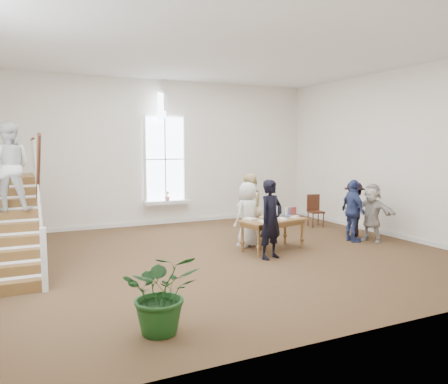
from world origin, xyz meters
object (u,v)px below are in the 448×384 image
library_table (273,223)px  elderly_woman (248,214)px  woman_cluster_b (354,209)px  side_chair (315,209)px  police_officer (271,219)px  floor_plant (162,292)px  person_yellow (249,208)px  woman_cluster_a (353,211)px  woman_cluster_c (371,213)px

library_table → elderly_woman: bearing=109.5°
woman_cluster_b → side_chair: woman_cluster_b is taller
police_officer → floor_plant: police_officer is taller
person_yellow → side_chair: person_yellow is taller
library_table → side_chair: 3.52m
woman_cluster_a → floor_plant: woman_cluster_a is taller
elderly_woman → side_chair: size_ratio=1.63×
woman_cluster_a → woman_cluster_c: 0.48m
library_table → woman_cluster_a: size_ratio=1.06×
library_table → police_officer: 0.82m
side_chair → library_table: bearing=-132.1°
police_officer → woman_cluster_a: 2.87m
library_table → elderly_woman: 0.71m
woman_cluster_b → woman_cluster_c: bearing=56.3°
woman_cluster_c → floor_plant: size_ratio=1.37×
woman_cluster_a → side_chair: woman_cluster_a is taller
elderly_woman → woman_cluster_a: (2.71, -0.68, 0.01)m
elderly_woman → woman_cluster_b: 3.15m
library_table → woman_cluster_c: 2.81m
floor_plant → side_chair: 8.54m
police_officer → side_chair: size_ratio=1.78×
person_yellow → floor_plant: 5.79m
police_officer → woman_cluster_b: size_ratio=1.15×
woman_cluster_b → person_yellow: bearing=-48.1°
side_chair → person_yellow: bearing=-149.6°
elderly_woman → woman_cluster_b: elderly_woman is taller
police_officer → elderly_woman: 1.26m
police_officer → woman_cluster_b: police_officer is taller
police_officer → woman_cluster_b: (3.24, 1.02, -0.11)m
woman_cluster_a → police_officer: bearing=111.1°
elderly_woman → woman_cluster_a: bearing=147.1°
floor_plant → elderly_woman: bearing=49.2°
side_chair → woman_cluster_c: bearing=-79.6°
woman_cluster_b → side_chair: bearing=-124.2°
person_yellow → side_chair: bearing=162.1°
woman_cluster_a → woman_cluster_c: bearing=-105.2°
woman_cluster_a → floor_plant: bearing=127.8°
police_officer → woman_cluster_a: size_ratio=1.08×
floor_plant → woman_cluster_b: bearing=29.6°
elderly_woman → woman_cluster_c: 3.26m
library_table → floor_plant: (-3.76, -3.34, -0.10)m
library_table → police_officer: police_officer is taller
police_officer → side_chair: bearing=22.5°
library_table → person_yellow: person_yellow is taller
woman_cluster_c → floor_plant: (-6.55, -3.07, -0.20)m
elderly_woman → woman_cluster_c: bearing=145.6°
floor_plant → police_officer: bearing=39.2°
woman_cluster_a → side_chair: bearing=-1.9°
woman_cluster_b → floor_plant: bearing=-4.1°
library_table → floor_plant: 5.03m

